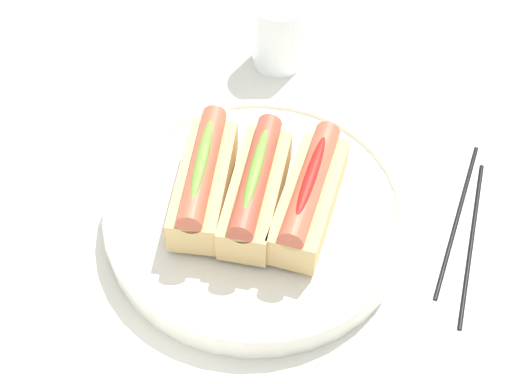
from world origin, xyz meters
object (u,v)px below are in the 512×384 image
hotdog_back (256,187)px  chopstick_near (458,217)px  serving_bowl (256,213)px  hotdog_front (309,195)px  chopstick_far (472,240)px  water_glass (280,34)px  hotdog_side (204,179)px

hotdog_back → chopstick_near: 0.23m
serving_bowl → hotdog_front: bearing=-97.8°
chopstick_far → hotdog_front: bearing=101.7°
hotdog_back → water_glass: bearing=-2.8°
serving_bowl → chopstick_near: serving_bowl is taller
hotdog_front → hotdog_side: (0.01, 0.11, 0.00)m
hotdog_front → water_glass: size_ratio=1.75×
water_glass → chopstick_near: water_glass is taller
hotdog_back → chopstick_far: hotdog_back is taller
hotdog_front → chopstick_near: bearing=-80.5°
serving_bowl → chopstick_far: bearing=-92.5°
hotdog_side → water_glass: (0.26, -0.07, -0.02)m
serving_bowl → hotdog_front: 0.07m
serving_bowl → chopstick_near: size_ratio=1.47×
hotdog_side → chopstick_near: bearing=-87.4°
hotdog_back → hotdog_side: (0.01, 0.05, 0.00)m
chopstick_near → chopstick_far: size_ratio=1.00×
chopstick_far → chopstick_near: bearing=34.3°
hotdog_back → chopstick_far: (-0.01, -0.23, -0.06)m
hotdog_side → water_glass: bearing=-14.7°
hotdog_side → serving_bowl: bearing=-97.8°
hotdog_back → chopstick_far: bearing=-92.5°
hotdog_back → chopstick_far: 0.24m
serving_bowl → hotdog_back: (0.00, -0.00, 0.04)m
water_glass → chopstick_near: (-0.24, -0.21, -0.04)m
hotdog_front → chopstick_far: bearing=-90.8°
hotdog_front → hotdog_back: size_ratio=1.01×
hotdog_front → hotdog_side: 0.11m
serving_bowl → hotdog_front: size_ratio=2.05×
serving_bowl → hotdog_side: (0.01, 0.05, 0.04)m
water_glass → serving_bowl: bearing=177.2°
serving_bowl → hotdog_front: hotdog_front is taller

